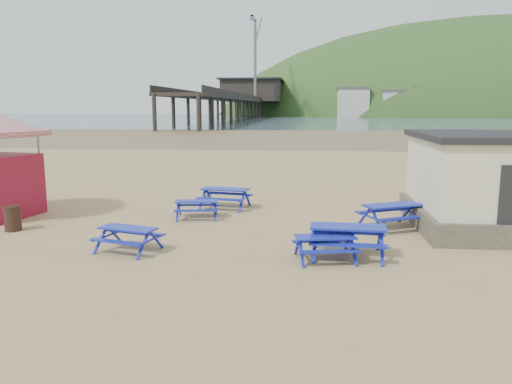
# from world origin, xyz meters

# --- Properties ---
(ground) EXTENTS (400.00, 400.00, 0.00)m
(ground) POSITION_xyz_m (0.00, 0.00, 0.00)
(ground) COLOR tan
(ground) RESTS_ON ground
(wet_sand) EXTENTS (400.00, 400.00, 0.00)m
(wet_sand) POSITION_xyz_m (0.00, 55.00, 0.00)
(wet_sand) COLOR olive
(wet_sand) RESTS_ON ground
(sea) EXTENTS (400.00, 400.00, 0.00)m
(sea) POSITION_xyz_m (0.00, 170.00, 0.01)
(sea) COLOR #455763
(sea) RESTS_ON ground
(picnic_table_blue_a) EXTENTS (1.69, 1.44, 0.64)m
(picnic_table_blue_a) POSITION_xyz_m (-0.76, 1.51, 0.32)
(picnic_table_blue_a) COLOR #193DAA
(picnic_table_blue_a) RESTS_ON ground
(picnic_table_blue_b) EXTENTS (2.13, 1.83, 0.79)m
(picnic_table_blue_b) POSITION_xyz_m (-0.03, 3.41, 0.40)
(picnic_table_blue_b) COLOR #193DAA
(picnic_table_blue_b) RESTS_ON ground
(picnic_table_blue_c) EXTENTS (2.44, 2.27, 0.82)m
(picnic_table_blue_c) POSITION_xyz_m (6.02, 0.60, 0.41)
(picnic_table_blue_c) COLOR #193DAA
(picnic_table_blue_c) RESTS_ON ground
(picnic_table_blue_d) EXTENTS (1.93, 1.71, 0.68)m
(picnic_table_blue_d) POSITION_xyz_m (-1.77, -2.81, 0.34)
(picnic_table_blue_d) COLOR #193DAA
(picnic_table_blue_d) RESTS_ON ground
(picnic_table_blue_e) EXTENTS (1.78, 1.54, 0.66)m
(picnic_table_blue_e) POSITION_xyz_m (3.67, -3.12, 0.33)
(picnic_table_blue_e) COLOR #193DAA
(picnic_table_blue_e) RESTS_ON ground
(picnic_table_blue_f) EXTENTS (2.10, 1.73, 0.84)m
(picnic_table_blue_f) POSITION_xyz_m (4.29, -2.70, 0.42)
(picnic_table_blue_f) COLOR #193DAA
(picnic_table_blue_f) RESTS_ON ground
(litter_bin) EXTENTS (0.56, 0.56, 0.82)m
(litter_bin) POSITION_xyz_m (-6.33, -0.92, 0.41)
(litter_bin) COLOR #311E13
(litter_bin) RESTS_ON ground
(pier) EXTENTS (24.00, 220.00, 39.29)m
(pier) POSITION_xyz_m (-17.99, 178.23, 5.46)
(pier) COLOR black
(pier) RESTS_ON ground
(headland_town) EXTENTS (264.00, 144.00, 108.00)m
(headland_town) POSITION_xyz_m (90.00, 229.68, -9.91)
(headland_town) COLOR #2D4C1E
(headland_town) RESTS_ON ground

